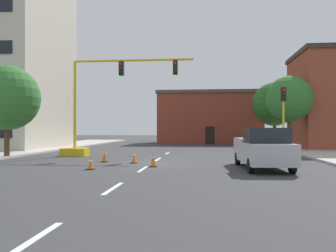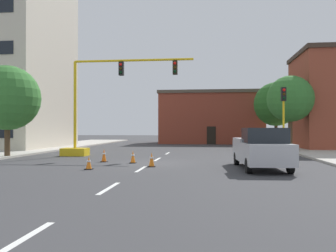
% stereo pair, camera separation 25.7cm
% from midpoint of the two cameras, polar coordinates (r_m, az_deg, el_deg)
% --- Properties ---
extents(ground_plane, '(160.00, 160.00, 0.00)m').
position_cam_midpoint_polar(ground_plane, '(20.28, -2.92, -5.93)').
color(ground_plane, '#38383A').
extents(sidewalk_left, '(6.00, 56.00, 0.14)m').
position_cam_midpoint_polar(sidewalk_left, '(32.16, -23.47, -3.72)').
color(sidewalk_left, '#B2ADA3').
rests_on(sidewalk_left, ground_plane).
extents(sidewalk_right, '(6.00, 56.00, 0.14)m').
position_cam_midpoint_polar(sidewalk_right, '(29.57, 24.90, -4.01)').
color(sidewalk_right, '#B2ADA3').
rests_on(sidewalk_right, ground_plane).
extents(lane_stripe_seg_0, '(0.16, 2.40, 0.01)m').
position_cam_midpoint_polar(lane_stripe_seg_0, '(7.00, -21.94, -16.62)').
color(lane_stripe_seg_0, silver).
rests_on(lane_stripe_seg_0, ground_plane).
extents(lane_stripe_seg_1, '(0.16, 2.40, 0.01)m').
position_cam_midpoint_polar(lane_stripe_seg_1, '(12.02, -9.35, -9.76)').
color(lane_stripe_seg_1, silver).
rests_on(lane_stripe_seg_1, ground_plane).
extents(lane_stripe_seg_2, '(0.16, 2.40, 0.01)m').
position_cam_midpoint_polar(lane_stripe_seg_2, '(17.34, -4.48, -6.87)').
color(lane_stripe_seg_2, silver).
rests_on(lane_stripe_seg_2, ground_plane).
extents(lane_stripe_seg_3, '(0.16, 2.40, 0.01)m').
position_cam_midpoint_polar(lane_stripe_seg_3, '(22.74, -1.93, -5.32)').
color(lane_stripe_seg_3, silver).
rests_on(lane_stripe_seg_3, ground_plane).
extents(lane_stripe_seg_4, '(0.16, 2.40, 0.01)m').
position_cam_midpoint_polar(lane_stripe_seg_4, '(28.18, -0.37, -4.36)').
color(lane_stripe_seg_4, silver).
rests_on(lane_stripe_seg_4, ground_plane).
extents(building_brick_center, '(13.44, 8.68, 6.74)m').
position_cam_midpoint_polar(building_brick_center, '(48.22, 6.49, 1.31)').
color(building_brick_center, brown).
rests_on(building_brick_center, ground_plane).
extents(traffic_signal_gantry, '(9.38, 1.20, 6.83)m').
position_cam_midpoint_polar(traffic_signal_gantry, '(25.99, -12.39, 0.29)').
color(traffic_signal_gantry, yellow).
rests_on(traffic_signal_gantry, ground_plane).
extents(traffic_light_pole_right, '(0.32, 0.47, 4.80)m').
position_cam_midpoint_polar(traffic_light_pole_right, '(25.99, 17.66, 3.09)').
color(traffic_light_pole_right, yellow).
rests_on(traffic_light_pole_right, ground_plane).
extents(tree_left_near, '(4.30, 4.30, 6.14)m').
position_cam_midpoint_polar(tree_left_near, '(26.03, -24.53, 4.10)').
color(tree_left_near, '#4C3823').
rests_on(tree_left_near, ground_plane).
extents(tree_right_far, '(4.90, 4.90, 7.13)m').
position_cam_midpoint_polar(tree_right_far, '(41.83, 16.43, 3.35)').
color(tree_right_far, '#4C3823').
rests_on(tree_right_far, ground_plane).
extents(tree_right_mid, '(3.96, 3.96, 6.48)m').
position_cam_midpoint_polar(tree_right_mid, '(32.41, 18.55, 4.09)').
color(tree_right_mid, '#4C3823').
rests_on(tree_right_mid, ground_plane).
extents(pickup_truck_silver, '(2.34, 5.52, 1.99)m').
position_cam_midpoint_polar(pickup_truck_silver, '(17.91, 14.42, -3.53)').
color(pickup_truck_silver, '#BCBCC1').
rests_on(pickup_truck_silver, ground_plane).
extents(traffic_cone_roadside_a, '(0.36, 0.36, 0.78)m').
position_cam_midpoint_polar(traffic_cone_roadside_a, '(21.25, -10.39, -4.64)').
color(traffic_cone_roadside_a, black).
rests_on(traffic_cone_roadside_a, ground_plane).
extents(traffic_cone_roadside_b, '(0.36, 0.36, 0.74)m').
position_cam_midpoint_polar(traffic_cone_roadside_b, '(18.32, -2.78, -5.39)').
color(traffic_cone_roadside_b, black).
rests_on(traffic_cone_roadside_b, ground_plane).
extents(traffic_cone_roadside_c, '(0.36, 0.36, 0.71)m').
position_cam_midpoint_polar(traffic_cone_roadside_c, '(20.33, -5.80, -4.94)').
color(traffic_cone_roadside_c, black).
rests_on(traffic_cone_roadside_c, ground_plane).
extents(traffic_cone_roadside_d, '(0.36, 0.36, 0.62)m').
position_cam_midpoint_polar(traffic_cone_roadside_d, '(17.53, -12.65, -5.80)').
color(traffic_cone_roadside_d, black).
rests_on(traffic_cone_roadside_d, ground_plane).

